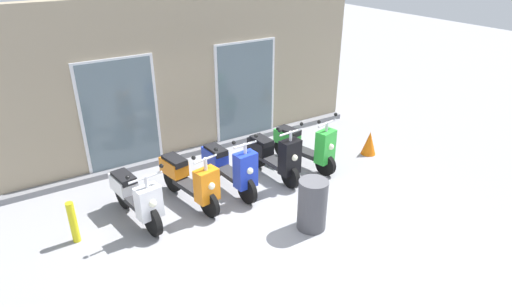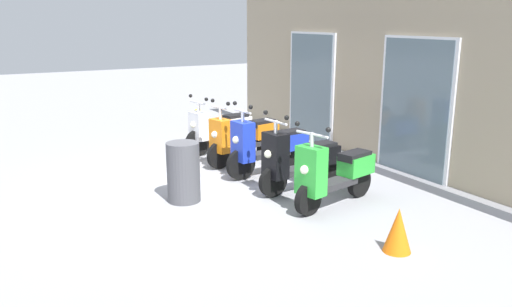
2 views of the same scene
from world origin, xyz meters
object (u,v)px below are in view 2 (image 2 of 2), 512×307
(scooter_white, at_px, (220,129))
(curb_bollard, at_px, (198,126))
(scooter_black, at_px, (299,160))
(scooter_green, at_px, (334,173))
(scooter_blue, at_px, (268,146))
(trash_bin, at_px, (183,172))
(scooter_orange, at_px, (243,137))
(traffic_cone, at_px, (398,230))

(scooter_white, relative_size, curb_bollard, 2.22)
(scooter_black, relative_size, curb_bollard, 2.14)
(scooter_black, bearing_deg, scooter_green, 3.70)
(scooter_blue, xyz_separation_m, curb_bollard, (-2.78, -0.07, -0.15))
(scooter_white, bearing_deg, curb_bollard, -178.22)
(scooter_white, distance_m, scooter_blue, 1.78)
(curb_bollard, bearing_deg, trash_bin, -26.33)
(scooter_orange, distance_m, scooter_blue, 0.82)
(scooter_orange, distance_m, curb_bollard, 1.98)
(scooter_white, height_order, scooter_blue, scooter_blue)
(scooter_orange, height_order, trash_bin, scooter_orange)
(traffic_cone, distance_m, curb_bollard, 6.11)
(traffic_cone, height_order, curb_bollard, curb_bollard)
(traffic_cone, relative_size, curb_bollard, 0.74)
(scooter_white, xyz_separation_m, scooter_blue, (1.78, 0.04, 0.03))
(scooter_orange, bearing_deg, scooter_black, -0.07)
(scooter_blue, bearing_deg, scooter_green, 0.64)
(scooter_blue, xyz_separation_m, scooter_black, (0.98, -0.03, -0.01))
(scooter_orange, relative_size, scooter_black, 1.06)
(scooter_white, distance_m, scooter_green, 3.56)
(scooter_blue, xyz_separation_m, trash_bin, (0.55, -1.72, -0.06))
(scooter_green, height_order, traffic_cone, scooter_green)
(scooter_green, bearing_deg, scooter_white, -179.01)
(trash_bin, distance_m, curb_bollard, 3.73)
(scooter_blue, relative_size, scooter_black, 1.11)
(scooter_blue, distance_m, traffic_cone, 3.34)
(traffic_cone, bearing_deg, scooter_blue, 175.59)
(scooter_orange, bearing_deg, trash_bin, -51.08)
(trash_bin, xyz_separation_m, traffic_cone, (2.77, 1.47, -0.17))
(scooter_orange, distance_m, trash_bin, 2.18)
(trash_bin, bearing_deg, scooter_black, 75.96)
(scooter_black, bearing_deg, trash_bin, -104.04)
(scooter_green, bearing_deg, curb_bollard, -178.84)
(scooter_white, height_order, curb_bollard, scooter_white)
(scooter_white, relative_size, scooter_blue, 0.93)
(curb_bollard, bearing_deg, traffic_cone, -1.72)
(scooter_black, distance_m, traffic_cone, 2.36)
(scooter_blue, height_order, curb_bollard, scooter_blue)
(curb_bollard, bearing_deg, scooter_blue, 1.50)
(scooter_green, relative_size, curb_bollard, 2.21)
(scooter_orange, bearing_deg, scooter_green, 1.09)
(scooter_white, relative_size, scooter_green, 1.00)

